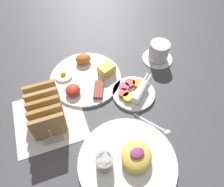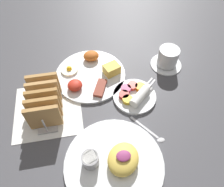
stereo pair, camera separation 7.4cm
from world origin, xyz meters
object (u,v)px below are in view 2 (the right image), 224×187
at_px(plate_foreground, 115,162).
at_px(toast_rack, 44,101).
at_px(coffee_cup, 168,58).
at_px(plate_condiments, 135,95).
at_px(plate_breakfast, 91,73).

relative_size(plate_foreground, toast_rack, 1.58).
bearing_deg(plate_foreground, coffee_cup, 52.23).
distance_m(plate_condiments, toast_rack, 0.30).
height_order(plate_breakfast, toast_rack, toast_rack).
xyz_separation_m(plate_condiments, plate_foreground, (-0.11, -0.22, 0.00)).
distance_m(toast_rack, coffee_cup, 0.48).
height_order(plate_condiments, coffee_cup, coffee_cup).
height_order(plate_breakfast, plate_condiments, plate_breakfast).
bearing_deg(plate_foreground, toast_rack, 130.25).
bearing_deg(coffee_cup, toast_rack, -163.99).
bearing_deg(toast_rack, plate_condiments, 0.14).
height_order(plate_foreground, toast_rack, toast_rack).
bearing_deg(coffee_cup, plate_condiments, -140.70).
xyz_separation_m(plate_breakfast, plate_foreground, (0.03, -0.35, 0.00)).
relative_size(plate_breakfast, toast_rack, 1.46).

